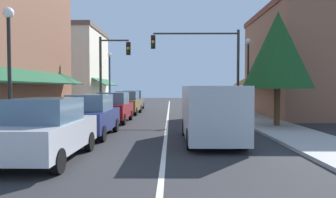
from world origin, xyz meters
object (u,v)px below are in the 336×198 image
Objects in this scene: traffic_signal_left_corner at (110,65)px; van_in_lane at (210,112)px; parked_car_nearest_left at (48,130)px; parked_car_second_left at (91,116)px; tree_right_near at (278,50)px; traffic_signal_mast_arm at (208,57)px; parked_car_far_left at (128,103)px; street_lamp_left_near at (9,54)px; parked_car_distant_left at (133,100)px; street_lamp_left_far at (110,72)px; parked_car_third_left at (114,108)px; street_lamp_right_mid at (248,66)px.

van_in_lane is at bearing -60.57° from traffic_signal_left_corner.
parked_car_nearest_left is 4.39m from parked_car_second_left.
tree_right_near reaches higher than traffic_signal_left_corner.
traffic_signal_mast_arm reaches higher than parked_car_nearest_left.
van_in_lane is 10.00m from traffic_signal_mast_arm.
van_in_lane is (4.84, -12.13, 0.27)m from parked_car_far_left.
traffic_signal_mast_arm is 13.58m from street_lamp_left_near.
parked_car_second_left is at bearing -91.01° from parked_car_distant_left.
parked_car_far_left is 0.88× the size of street_lamp_left_near.
parked_car_far_left is 0.70× the size of tree_right_near.
traffic_signal_left_corner is at bearing -78.63° from street_lamp_left_far.
parked_car_third_left is 0.73× the size of traffic_signal_left_corner.
traffic_signal_mast_arm is 1.07× the size of traffic_signal_left_corner.
traffic_signal_left_corner is at bearing 172.93° from traffic_signal_mast_arm.
parked_car_nearest_left is at bearing -41.28° from street_lamp_left_near.
street_lamp_right_mid is at bearing -25.62° from parked_car_far_left.
parked_car_third_left is 8.55m from street_lamp_left_near.
street_lamp_left_far reaches higher than van_in_lane.
parked_car_far_left is 0.69× the size of traffic_signal_mast_arm.
van_in_lane is (4.87, -6.46, 0.27)m from parked_car_third_left.
van_in_lane reaches higher than parked_car_second_left.
parked_car_second_left is 9.60m from traffic_signal_left_corner.
traffic_signal_left_corner is at bearing 96.45° from parked_car_second_left.
parked_car_nearest_left is 14.15m from street_lamp_right_mid.
traffic_signal_left_corner is (-0.85, 13.53, 2.78)m from parked_car_nearest_left.
parked_car_nearest_left and parked_car_third_left have the same top height.
street_lamp_right_mid reaches higher than street_lamp_left_far.
parked_car_far_left is at bearing 61.01° from traffic_signal_left_corner.
traffic_signal_left_corner is at bearing -117.57° from parked_car_far_left.
street_lamp_left_far reaches higher than street_lamp_left_near.
street_lamp_right_mid is (2.35, -1.54, -0.71)m from traffic_signal_mast_arm.
parked_car_distant_left is 10.04m from traffic_signal_mast_arm.
street_lamp_left_near is at bearing -97.28° from parked_car_distant_left.
parked_car_second_left is 10.96m from street_lamp_right_mid.
tree_right_near is (8.79, -2.35, 3.07)m from parked_car_third_left.
street_lamp_left_near is (-2.01, -2.70, 2.31)m from parked_car_second_left.
parked_car_third_left is 8.75m from street_lamp_right_mid.
tree_right_near is (9.75, -6.23, 0.29)m from traffic_signal_left_corner.
tree_right_near is at bearing -32.57° from traffic_signal_left_corner.
parked_car_third_left is at bearing 90.23° from parked_car_nearest_left.
van_in_lane is (4.98, 3.19, 0.27)m from parked_car_nearest_left.
tree_right_near is at bearing 40.26° from parked_car_nearest_left.
parked_car_second_left is at bearing -88.85° from parked_car_far_left.
traffic_signal_mast_arm is (5.88, 3.02, 3.25)m from parked_car_third_left.
street_lamp_right_mid is 3.91m from tree_right_near.
parked_car_distant_left is at bearing 92.95° from parked_car_far_left.
parked_car_second_left is 0.80× the size of street_lamp_right_mid.
street_lamp_left_far is at bearing 103.19° from parked_car_third_left.
parked_car_second_left is 10.69m from traffic_signal_mast_arm.
street_lamp_left_far is 0.86× the size of tree_right_near.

